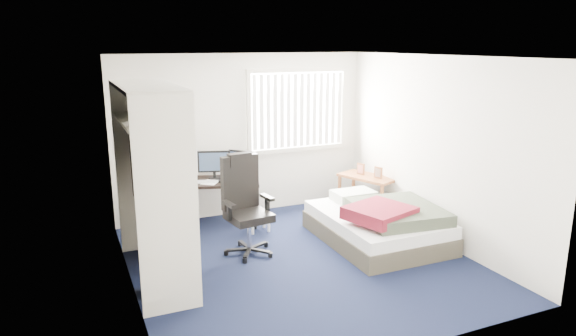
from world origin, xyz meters
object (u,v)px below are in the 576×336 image
Objects in this scene: desk at (211,177)px; office_chair at (246,215)px; nightstand at (367,180)px; bed at (379,223)px.

desk is 1.21m from office_chair.
desk reaches higher than nightstand.
bed is at bearing -13.21° from office_chair.
bed is (1.89, -1.60, -0.46)m from desk.
desk is 1.18× the size of office_chair.
desk is at bearing 95.87° from office_chair.
office_chair reaches higher than desk.
office_chair reaches higher than bed.
desk is 2.44m from nightstand.
nightstand reaches higher than bed.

